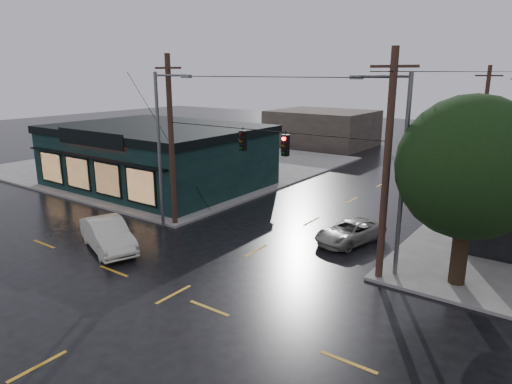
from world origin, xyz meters
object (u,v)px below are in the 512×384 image
Objects in this scene: utility_pole_ne at (378,279)px; sedan_cream at (108,235)px; suv_silver at (350,232)px; corner_tree at (470,168)px; utility_pole_nw at (175,225)px.

utility_pole_ne is 2.04× the size of sedan_cream.
suv_silver is at bearing 130.40° from utility_pole_ne.
corner_tree is at bearing -47.70° from sedan_cream.
utility_pole_ne is 2.32× the size of suv_silver.
corner_tree is 0.81× the size of utility_pole_ne.
sedan_cream is at bearing -124.51° from suv_silver.
suv_silver is at bearing 19.65° from utility_pole_nw.
utility_pole_nw is 13.00m from utility_pole_ne.
utility_pole_nw is 10.60m from suv_silver.
sedan_cream is 1.14× the size of suv_silver.
utility_pole_nw is at bearing 180.00° from utility_pole_ne.
corner_tree is 17.75m from sedan_cream.
sedan_cream is (-12.98, -4.90, 0.82)m from utility_pole_ne.
utility_pole_ne is 4.71m from suv_silver.
sedan_cream is (0.02, -4.90, 0.82)m from utility_pole_nw.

